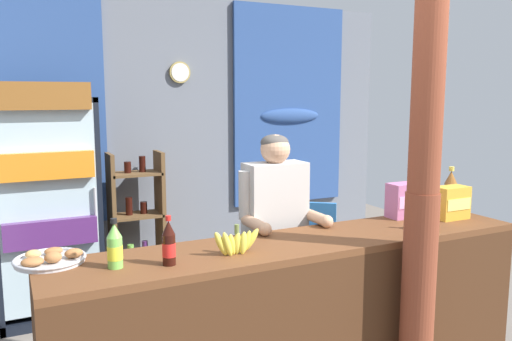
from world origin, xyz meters
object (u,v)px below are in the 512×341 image
object	(u,v)px
drink_fridge	(46,190)
shopkeeper	(276,222)
timber_post	(422,202)
snack_box_wafer	(404,200)
bottle_shelf_rack	(137,219)
soda_bottle_lime_soda	(115,247)
banana_bunch	(237,243)
soda_bottle_cola	(169,244)
soda_bottle_iced_tea	(450,192)
pastry_tray	(50,259)
snack_box_choco_powder	(451,203)
plastic_lawn_chair	(313,239)
soda_bottle_orange_soda	(431,216)
stall_counter	(311,311)

from	to	relation	value
drink_fridge	shopkeeper	bearing A→B (deg)	-48.85
timber_post	snack_box_wafer	distance (m)	0.71
timber_post	bottle_shelf_rack	xyz separation A→B (m)	(-0.95, 2.54, -0.55)
drink_fridge	soda_bottle_lime_soda	distance (m)	1.93
timber_post	banana_bunch	size ratio (longest dim) A/B	9.19
bottle_shelf_rack	soda_bottle_cola	size ratio (longest dim) A/B	5.25
timber_post	snack_box_wafer	size ratio (longest dim) A/B	10.98
soda_bottle_iced_tea	snack_box_wafer	bearing A→B (deg)	-177.00
drink_fridge	pastry_tray	world-z (taller)	drink_fridge
bottle_shelf_rack	banana_bunch	world-z (taller)	bottle_shelf_rack
drink_fridge	snack_box_wafer	bearing A→B (deg)	-39.22
snack_box_wafer	snack_box_choco_powder	distance (m)	0.30
bottle_shelf_rack	snack_box_wafer	size ratio (longest dim) A/B	5.52
snack_box_wafer	banana_bunch	size ratio (longest dim) A/B	0.84
plastic_lawn_chair	soda_bottle_orange_soda	xyz separation A→B (m)	(-0.15, -1.56, 0.56)
shopkeeper	pastry_tray	bearing A→B (deg)	-169.82
soda_bottle_iced_tea	soda_bottle_lime_soda	xyz separation A→B (m)	(-2.39, -0.22, -0.03)
soda_bottle_cola	snack_box_wafer	size ratio (longest dim) A/B	1.05
stall_counter	bottle_shelf_rack	distance (m)	2.30
banana_bunch	drink_fridge	bearing A→B (deg)	111.51
soda_bottle_cola	pastry_tray	size ratio (longest dim) A/B	0.71
soda_bottle_iced_tea	soda_bottle_lime_soda	distance (m)	2.40
stall_counter	snack_box_choco_powder	size ratio (longest dim) A/B	12.65
soda_bottle_iced_tea	bottle_shelf_rack	bearing A→B (deg)	132.62
plastic_lawn_chair	soda_bottle_cola	bearing A→B (deg)	-139.81
soda_bottle_iced_tea	soda_bottle_orange_soda	bearing A→B (deg)	-145.93
bottle_shelf_rack	shopkeeper	world-z (taller)	shopkeeper
soda_bottle_orange_soda	snack_box_wafer	bearing A→B (deg)	76.11
snack_box_choco_powder	soda_bottle_cola	bearing A→B (deg)	-177.17
soda_bottle_orange_soda	snack_box_wafer	distance (m)	0.34
snack_box_choco_powder	banana_bunch	bearing A→B (deg)	-177.02
stall_counter	bottle_shelf_rack	world-z (taller)	bottle_shelf_rack
timber_post	pastry_tray	distance (m)	1.93
soda_bottle_lime_soda	pastry_tray	world-z (taller)	soda_bottle_lime_soda
soda_bottle_orange_soda	banana_bunch	distance (m)	1.26
drink_fridge	plastic_lawn_chair	xyz separation A→B (m)	(2.18, -0.50, -0.54)
timber_post	soda_bottle_iced_tea	size ratio (longest dim) A/B	8.10
drink_fridge	stall_counter	bearing A→B (deg)	-59.01
drink_fridge	snack_box_choco_powder	bearing A→B (deg)	-38.65
shopkeeper	soda_bottle_orange_soda	xyz separation A→B (m)	(0.75, -0.59, 0.09)
stall_counter	soda_bottle_cola	bearing A→B (deg)	178.12
stall_counter	drink_fridge	size ratio (longest dim) A/B	1.51
snack_box_wafer	timber_post	bearing A→B (deg)	-124.48
timber_post	plastic_lawn_chair	distance (m)	1.99
timber_post	banana_bunch	distance (m)	1.01
snack_box_wafer	banana_bunch	xyz separation A→B (m)	(-1.33, -0.25, -0.06)
drink_fridge	soda_bottle_iced_tea	world-z (taller)	drink_fridge
plastic_lawn_chair	soda_bottle_cola	xyz separation A→B (m)	(-1.76, -1.49, 0.58)
pastry_tray	banana_bunch	distance (m)	0.92
soda_bottle_lime_soda	snack_box_choco_powder	xyz separation A→B (m)	(2.20, 0.03, 0.01)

